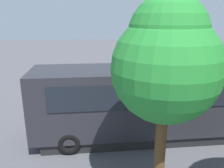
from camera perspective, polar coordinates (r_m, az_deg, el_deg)
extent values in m
plane|color=#4C4C51|center=(15.69, -0.41, -3.45)|extent=(80.00, 80.00, 0.00)
cube|color=#26262B|center=(10.42, 10.28, -3.55)|extent=(10.62, 2.60, 2.80)
cube|color=black|center=(10.12, -19.41, -1.52)|extent=(0.08, 2.10, 1.23)
cube|color=black|center=(11.41, 8.68, 1.28)|extent=(8.90, 0.12, 1.01)
cube|color=black|center=(9.09, 12.65, -2.98)|extent=(8.90, 0.12, 1.01)
cube|color=orange|center=(11.75, 8.45, -4.00)|extent=(9.32, 0.12, 0.28)
cube|color=black|center=(11.08, 9.84, -11.46)|extent=(9.77, 2.39, 0.45)
torus|color=black|center=(11.62, -9.78, -8.55)|extent=(1.00, 0.33, 1.00)
torus|color=black|center=(9.63, -10.58, -14.28)|extent=(1.00, 0.33, 1.00)
torus|color=black|center=(13.32, 24.19, -6.48)|extent=(1.00, 0.33, 1.00)
cylinder|color=black|center=(14.07, 17.03, -4.62)|extent=(0.14, 0.14, 0.77)
cube|color=black|center=(14.25, 16.80, -6.14)|extent=(0.15, 0.27, 0.10)
cylinder|color=black|center=(14.16, 17.57, -4.54)|extent=(0.14, 0.14, 0.77)
cube|color=black|center=(14.34, 17.33, -6.04)|extent=(0.15, 0.27, 0.10)
cube|color=maroon|center=(13.88, 17.55, -1.87)|extent=(0.43, 0.35, 0.64)
cylinder|color=maroon|center=(13.74, 16.73, -1.91)|extent=(0.11, 0.11, 0.61)
sphere|color=tan|center=(13.84, 16.62, -3.10)|extent=(0.11, 0.11, 0.09)
cylinder|color=maroon|center=(14.01, 18.36, -1.71)|extent=(0.11, 0.11, 0.61)
sphere|color=tan|center=(14.11, 18.25, -2.88)|extent=(0.11, 0.11, 0.09)
sphere|color=tan|center=(13.75, 17.71, -0.07)|extent=(0.27, 0.27, 0.23)
cylinder|color=#473823|center=(13.92, 12.75, -4.48)|extent=(0.15, 0.15, 0.78)
cube|color=black|center=(14.12, 12.63, -6.03)|extent=(0.17, 0.28, 0.10)
cylinder|color=#473823|center=(13.94, 13.41, -4.51)|extent=(0.15, 0.15, 0.78)
cube|color=black|center=(14.13, 13.28, -6.05)|extent=(0.17, 0.28, 0.10)
cube|color=#3F594C|center=(13.69, 13.27, -1.71)|extent=(0.44, 0.37, 0.65)
cylinder|color=#3F594C|center=(13.67, 12.27, -1.60)|extent=(0.11, 0.11, 0.62)
sphere|color=tan|center=(13.77, 12.19, -2.81)|extent=(0.11, 0.11, 0.09)
cylinder|color=#3F594C|center=(13.71, 14.28, -1.69)|extent=(0.11, 0.11, 0.62)
sphere|color=tan|center=(13.80, 14.18, -2.90)|extent=(0.11, 0.11, 0.09)
sphere|color=tan|center=(13.56, 13.40, 0.14)|extent=(0.29, 0.29, 0.23)
cylinder|color=#473823|center=(13.51, 7.47, -4.81)|extent=(0.14, 0.14, 0.80)
cube|color=black|center=(13.71, 7.34, -6.45)|extent=(0.14, 0.27, 0.10)
cylinder|color=#473823|center=(13.56, 8.10, -4.75)|extent=(0.14, 0.14, 0.80)
cube|color=black|center=(13.76, 7.96, -6.38)|extent=(0.14, 0.27, 0.10)
cube|color=silver|center=(13.29, 7.91, -1.85)|extent=(0.42, 0.33, 0.66)
cylinder|color=silver|center=(13.20, 6.94, -1.87)|extent=(0.10, 0.10, 0.63)
sphere|color=tan|center=(13.30, 6.89, -3.16)|extent=(0.10, 0.10, 0.09)
cylinder|color=silver|center=(13.37, 8.86, -1.70)|extent=(0.10, 0.10, 0.63)
sphere|color=tan|center=(13.47, 8.80, -2.97)|extent=(0.10, 0.10, 0.09)
sphere|color=tan|center=(13.14, 7.99, 0.10)|extent=(0.27, 0.27, 0.24)
cylinder|color=black|center=(13.34, 3.07, -5.03)|extent=(0.13, 0.13, 0.77)
cube|color=black|center=(13.54, 3.03, -6.63)|extent=(0.13, 0.27, 0.10)
cylinder|color=black|center=(13.35, 3.76, -5.03)|extent=(0.13, 0.13, 0.77)
cube|color=black|center=(13.55, 3.71, -6.62)|extent=(0.13, 0.27, 0.10)
cube|color=silver|center=(13.10, 3.47, -2.16)|extent=(0.41, 0.32, 0.64)
cylinder|color=silver|center=(13.09, 2.42, -2.09)|extent=(0.10, 0.10, 0.61)
sphere|color=tan|center=(13.19, 2.40, -3.35)|extent=(0.10, 0.10, 0.09)
cylinder|color=silver|center=(13.11, 4.52, -2.09)|extent=(0.10, 0.10, 0.61)
sphere|color=tan|center=(13.21, 4.49, -3.35)|extent=(0.10, 0.10, 0.09)
sphere|color=tan|center=(12.96, 3.50, -0.25)|extent=(0.25, 0.25, 0.23)
cylinder|color=black|center=(13.31, -1.35, -5.18)|extent=(0.14, 0.14, 0.73)
cube|color=black|center=(13.49, -1.39, -6.69)|extent=(0.14, 0.27, 0.10)
cylinder|color=black|center=(13.34, -0.69, -5.11)|extent=(0.14, 0.14, 0.73)
cube|color=black|center=(13.53, -0.73, -6.62)|extent=(0.14, 0.27, 0.10)
cube|color=#D8F233|center=(13.09, -1.04, -2.41)|extent=(0.42, 0.34, 0.61)
cube|color=silver|center=(13.09, -1.04, -2.41)|extent=(0.44, 0.35, 0.06)
cylinder|color=#D8F233|center=(13.03, -2.06, -2.44)|extent=(0.10, 0.10, 0.58)
sphere|color=tan|center=(13.13, -2.04, -3.64)|extent=(0.10, 0.10, 0.09)
cylinder|color=#D8F233|center=(13.14, -0.02, -2.26)|extent=(0.10, 0.10, 0.58)
sphere|color=tan|center=(13.24, -0.02, -3.45)|extent=(0.10, 0.10, 0.09)
sphere|color=tan|center=(12.95, -1.05, -0.59)|extent=(0.26, 0.26, 0.22)
torus|color=black|center=(12.60, -9.57, -7.47)|extent=(0.60, 0.14, 0.60)
cylinder|color=silver|center=(12.60, -9.57, -7.47)|extent=(0.12, 0.10, 0.12)
torus|color=black|center=(12.59, -2.92, -7.25)|extent=(0.60, 0.14, 0.60)
cylinder|color=silver|center=(12.59, -2.92, -7.25)|extent=(0.12, 0.12, 0.12)
cylinder|color=silver|center=(12.46, -9.41, -5.99)|extent=(0.32, 0.06, 0.67)
cube|color=#198C33|center=(12.44, -6.62, -6.00)|extent=(0.84, 0.29, 0.36)
cube|color=black|center=(12.43, -4.42, -5.71)|extent=(0.52, 0.23, 0.20)
cylinder|color=silver|center=(12.40, -4.90, -7.08)|extent=(0.45, 0.09, 0.08)
cylinder|color=black|center=(12.34, -9.25, -4.70)|extent=(0.05, 0.58, 0.04)
torus|color=black|center=(17.88, -11.03, -0.20)|extent=(0.60, 0.35, 0.60)
cylinder|color=silver|center=(17.88, -11.03, -0.20)|extent=(0.15, 0.14, 0.12)
torus|color=black|center=(18.01, -13.75, 3.52)|extent=(0.83, 0.44, 0.84)
cylinder|color=silver|center=(18.01, -13.75, 3.52)|extent=(0.16, 0.16, 0.12)
cylinder|color=silver|center=(17.69, -10.37, 0.52)|extent=(0.66, 0.31, 0.25)
cube|color=red|center=(17.75, -11.56, 2.05)|extent=(0.85, 0.56, 0.88)
cube|color=black|center=(17.77, -12.36, 3.38)|extent=(0.52, 0.38, 0.53)
cylinder|color=silver|center=(18.01, -12.47, 2.73)|extent=(0.34, 0.20, 0.40)
cylinder|color=black|center=(17.54, -9.81, 1.16)|extent=(0.25, 0.55, 0.04)
cube|color=black|center=(17.61, -11.07, 2.75)|extent=(0.54, 0.49, 0.51)
sphere|color=black|center=(17.48, -9.90, 2.00)|extent=(0.34, 0.34, 0.26)
cylinder|color=black|center=(17.43, -10.78, 1.85)|extent=(0.46, 0.26, 0.22)
cylinder|color=black|center=(17.64, -12.37, 2.50)|extent=(0.39, 0.24, 0.32)
cylinder|color=black|center=(17.74, -10.25, 2.13)|extent=(0.46, 0.26, 0.22)
cylinder|color=black|center=(17.94, -11.82, 2.77)|extent=(0.39, 0.24, 0.32)
cube|color=orange|center=(18.81, -4.50, 0.00)|extent=(0.34, 0.34, 0.03)
cone|color=orange|center=(18.72, -4.53, 0.92)|extent=(0.26, 0.26, 0.60)
cylinder|color=white|center=(18.73, -4.52, 0.84)|extent=(0.19, 0.19, 0.07)
cylinder|color=#51381E|center=(7.12, 11.82, -16.67)|extent=(0.32, 0.32, 3.08)
sphere|color=#24812E|center=(6.12, 13.23, 3.75)|extent=(2.89, 2.89, 2.89)
sphere|color=#24812E|center=(5.99, 13.79, 11.87)|extent=(2.03, 2.03, 2.03)
cube|color=white|center=(17.48, 9.30, -1.53)|extent=(0.13, 4.80, 0.01)
cube|color=white|center=(16.99, 0.25, -1.83)|extent=(0.13, 4.75, 0.01)
cube|color=white|center=(16.95, -9.09, -2.09)|extent=(0.13, 4.10, 0.01)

